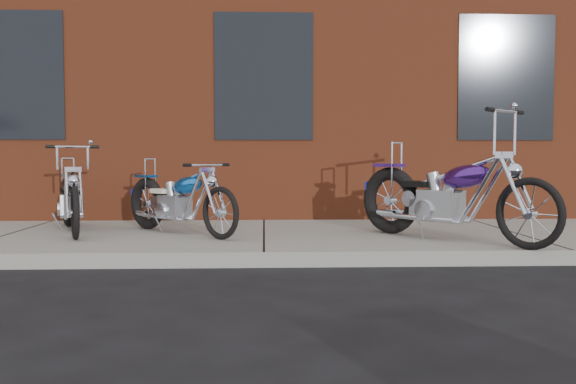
{
  "coord_description": "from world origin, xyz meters",
  "views": [
    {
      "loc": [
        0.0,
        -5.74,
        1.05
      ],
      "look_at": [
        0.26,
        0.8,
        0.68
      ],
      "focal_mm": 38.0,
      "sensor_mm": 36.0,
      "label": 1
    }
  ],
  "objects": [
    {
      "name": "chopper_purple",
      "position": [
        1.99,
        0.76,
        0.59
      ],
      "size": [
        1.65,
        1.98,
        1.38
      ],
      "rotation": [
        0.0,
        0.0,
        -0.89
      ],
      "color": "black",
      "rests_on": "sidewalk"
    },
    {
      "name": "chopper_third",
      "position": [
        -2.33,
        1.69,
        0.52
      ],
      "size": [
        0.83,
        1.95,
        1.04
      ],
      "rotation": [
        0.0,
        0.0,
        -1.22
      ],
      "color": "black",
      "rests_on": "sidewalk"
    },
    {
      "name": "sidewalk",
      "position": [
        0.0,
        1.5,
        0.07
      ],
      "size": [
        22.0,
        3.0,
        0.15
      ],
      "primitive_type": "cube",
      "color": "gray",
      "rests_on": "ground"
    },
    {
      "name": "chopper_blue",
      "position": [
        -1.01,
        1.46,
        0.52
      ],
      "size": [
        1.48,
        1.52,
        0.88
      ],
      "rotation": [
        0.0,
        0.0,
        -0.8
      ],
      "color": "black",
      "rests_on": "sidewalk"
    },
    {
      "name": "building_brick",
      "position": [
        0.0,
        8.0,
        4.0
      ],
      "size": [
        22.0,
        10.0,
        8.0
      ],
      "primitive_type": "cube",
      "color": "brown",
      "rests_on": "ground"
    },
    {
      "name": "ground",
      "position": [
        0.0,
        0.0,
        0.0
      ],
      "size": [
        120.0,
        120.0,
        0.0
      ],
      "primitive_type": "plane",
      "color": "black",
      "rests_on": "ground"
    }
  ]
}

